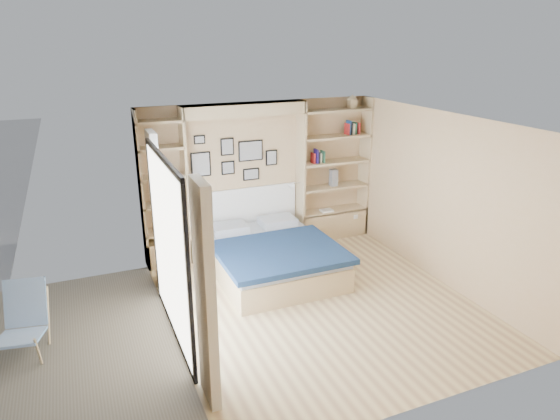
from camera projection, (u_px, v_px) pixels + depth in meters
name	position (u px, v px, depth m)	size (l,w,h in m)	color
ground	(317.00, 302.00, 6.92)	(4.50, 4.50, 0.00)	#D6BD84
room_shell	(252.00, 200.00, 7.74)	(4.50, 4.50, 4.50)	tan
bed	(271.00, 256.00, 7.70)	(1.80, 2.25, 1.07)	tan
photo_gallery	(233.00, 158.00, 8.16)	(1.48, 0.02, 0.82)	black
reading_lamps	(247.00, 190.00, 8.18)	(1.92, 0.12, 0.15)	silver
shelf_decor	(322.00, 147.00, 8.56)	(3.54, 0.23, 2.03)	#A51E1E
deck	(31.00, 365.00, 5.59)	(3.20, 4.00, 0.05)	#6D6250
deck_chair	(23.00, 321.00, 5.73)	(0.63, 0.89, 0.82)	tan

